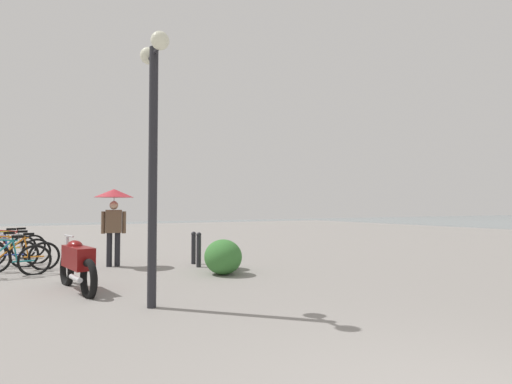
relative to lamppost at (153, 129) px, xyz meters
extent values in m
cylinder|color=#232328|center=(0.00, 0.00, -0.74)|extent=(0.14, 0.14, 4.09)
cylinder|color=#232328|center=(0.00, 0.00, 1.20)|extent=(0.70, 0.06, 0.06)
sphere|color=#EAEACC|center=(-0.35, 0.00, 1.28)|extent=(0.28, 0.28, 0.28)
sphere|color=#EAEACC|center=(0.35, 0.00, 1.28)|extent=(0.28, 0.28, 0.28)
torus|color=black|center=(1.25, 0.77, -2.49)|extent=(0.73, 0.24, 0.72)
torus|color=black|center=(2.68, 1.03, -2.49)|extent=(0.73, 0.24, 0.72)
cube|color=maroon|center=(1.91, 0.89, -2.17)|extent=(1.14, 0.51, 0.40)
ellipsoid|color=maroon|center=(2.14, 0.93, -1.99)|extent=(0.48, 0.35, 0.24)
cylinder|color=silver|center=(2.62, 1.02, -2.16)|extent=(0.19, 0.09, 0.66)
cylinder|color=silver|center=(2.56, 1.01, -1.81)|extent=(0.60, 0.14, 0.04)
cylinder|color=silver|center=(1.50, 0.96, -2.49)|extent=(0.56, 0.19, 0.09)
torus|color=black|center=(4.29, 1.60, -2.46)|extent=(0.16, 0.72, 0.72)
cylinder|color=teal|center=(4.20, 2.25, -1.96)|extent=(0.12, 0.63, 0.10)
cylinder|color=teal|center=(4.24, 1.99, -2.19)|extent=(0.05, 0.14, 0.54)
cylinder|color=teal|center=(4.26, 1.82, -2.46)|extent=(0.10, 0.45, 0.04)
cube|color=black|center=(4.25, 1.94, -1.90)|extent=(0.12, 0.25, 0.06)
torus|color=black|center=(5.06, 1.39, -2.46)|extent=(0.08, 0.72, 0.72)
cylinder|color=orange|center=(5.08, 2.10, -2.22)|extent=(0.05, 0.55, 0.50)
cylinder|color=orange|center=(5.08, 2.05, -1.96)|extent=(0.06, 0.63, 0.10)
cylinder|color=orange|center=(5.07, 1.78, -2.19)|extent=(0.04, 0.14, 0.54)
cylinder|color=orange|center=(5.07, 1.61, -2.46)|extent=(0.05, 0.45, 0.04)
cube|color=black|center=(5.07, 1.73, -1.90)|extent=(0.10, 0.24, 0.06)
torus|color=black|center=(5.75, 1.84, -2.46)|extent=(0.22, 0.71, 0.72)
cylinder|color=#2D47B7|center=(5.84, 2.23, -2.19)|extent=(0.07, 0.14, 0.54)
cylinder|color=#2D47B7|center=(5.80, 2.06, -2.46)|extent=(0.14, 0.44, 0.04)
cube|color=black|center=(5.83, 2.18, -1.90)|extent=(0.14, 0.25, 0.06)
torus|color=black|center=(6.35, 1.55, -2.46)|extent=(0.06, 0.72, 0.72)
cylinder|color=silver|center=(6.35, 2.26, -2.22)|extent=(0.04, 0.55, 0.50)
cylinder|color=silver|center=(6.35, 2.21, -1.96)|extent=(0.04, 0.63, 0.10)
cylinder|color=silver|center=(6.35, 1.95, -2.19)|extent=(0.04, 0.14, 0.54)
cylinder|color=silver|center=(6.35, 1.78, -2.46)|extent=(0.04, 0.45, 0.04)
cube|color=black|center=(6.35, 1.90, -1.90)|extent=(0.09, 0.24, 0.06)
torus|color=black|center=(7.76, 1.89, -2.46)|extent=(0.23, 0.71, 0.72)
cylinder|color=gold|center=(7.85, 2.27, -2.19)|extent=(0.07, 0.14, 0.54)
cylinder|color=gold|center=(7.81, 2.11, -2.46)|extent=(0.14, 0.44, 0.04)
cube|color=black|center=(7.84, 2.23, -1.90)|extent=(0.15, 0.25, 0.06)
torus|color=black|center=(8.11, 1.64, -2.46)|extent=(0.23, 0.71, 0.72)
cylinder|color=red|center=(7.94, 2.32, -2.22)|extent=(0.17, 0.54, 0.50)
cylinder|color=red|center=(7.95, 2.27, -1.96)|extent=(0.19, 0.62, 0.10)
cylinder|color=red|center=(8.02, 2.02, -2.19)|extent=(0.07, 0.14, 0.54)
cylinder|color=red|center=(8.06, 1.85, -2.46)|extent=(0.14, 0.44, 0.04)
cube|color=black|center=(8.03, 1.97, -1.90)|extent=(0.15, 0.25, 0.06)
cylinder|color=black|center=(4.79, -0.11, -2.34)|extent=(0.14, 0.14, 0.90)
cylinder|color=black|center=(4.75, -0.30, -2.34)|extent=(0.14, 0.14, 0.90)
cube|color=brown|center=(4.77, -0.21, -1.61)|extent=(0.32, 0.44, 0.60)
sphere|color=tan|center=(4.77, -0.21, -1.19)|extent=(0.22, 0.22, 0.22)
cylinder|color=brown|center=(4.83, 0.05, -1.64)|extent=(0.10, 0.10, 0.58)
cylinder|color=brown|center=(4.72, -0.46, -1.64)|extent=(0.10, 0.10, 0.58)
cone|color=#B22833|center=(4.77, -0.21, -0.87)|extent=(1.00, 1.00, 0.22)
cylinder|color=gray|center=(4.77, -0.21, -1.29)|extent=(0.02, 0.02, 0.80)
cylinder|color=#232328|center=(3.59, -2.13, -2.39)|extent=(0.12, 0.12, 0.79)
sphere|color=#232328|center=(3.59, -2.13, -1.95)|extent=(0.13, 0.13, 0.13)
cylinder|color=#232328|center=(4.20, -2.21, -2.40)|extent=(0.12, 0.12, 0.78)
sphere|color=#232328|center=(4.20, -2.21, -1.97)|extent=(0.13, 0.13, 0.13)
ellipsoid|color=#387533|center=(2.95, -2.58, -2.45)|extent=(0.79, 0.71, 0.67)
ellipsoid|color=#387533|center=(2.25, -2.22, -2.38)|extent=(0.95, 0.85, 0.81)
camera|label=1|loc=(-6.28, 1.61, -1.23)|focal=28.18mm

